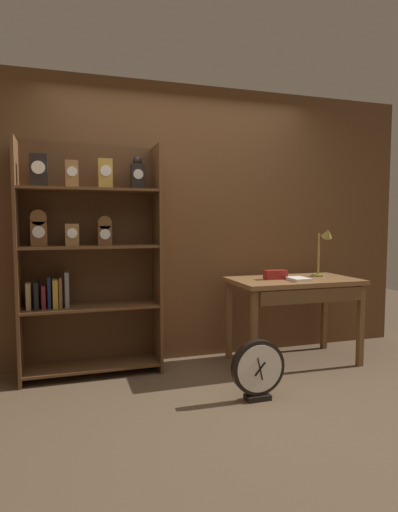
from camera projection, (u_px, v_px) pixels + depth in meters
name	position (u px, v px, depth m)	size (l,w,h in m)	color
ground_plane	(234.00, 417.00, 2.86)	(10.00, 10.00, 0.00)	brown
back_wood_panel	(181.00, 224.00, 4.05)	(4.80, 0.05, 2.60)	brown
bookshelf	(86.00, 257.00, 3.61)	(1.17, 0.36, 1.98)	brown
workbench	(295.00, 290.00, 3.92)	(1.16, 0.67, 0.79)	brown
desk_lamp	(324.00, 246.00, 4.06)	(0.19, 0.19, 0.48)	olive
toolbox_small	(275.00, 275.00, 3.90)	(0.21, 0.09, 0.08)	maroon
open_repair_manual	(298.00, 279.00, 3.82)	(0.16, 0.22, 0.03)	silver
round_clock_large	(258.00, 369.00, 3.13)	(0.41, 0.11, 0.45)	black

